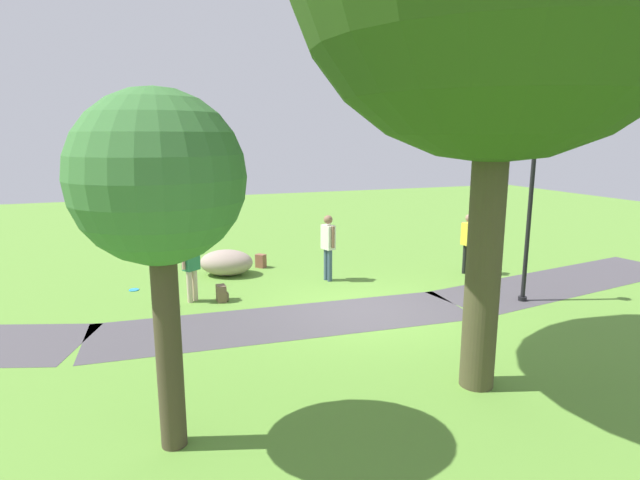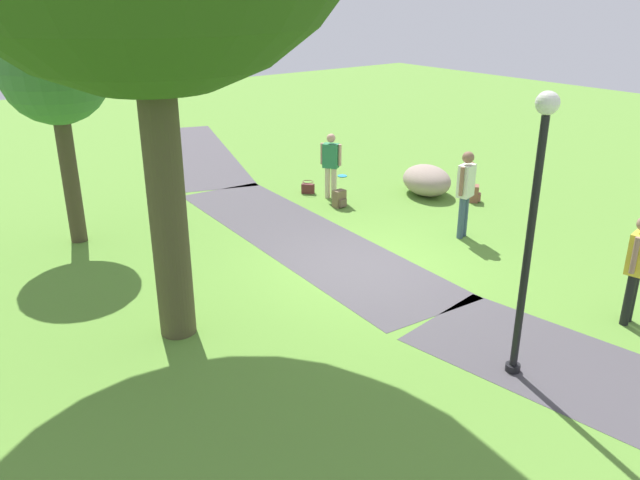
# 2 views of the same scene
# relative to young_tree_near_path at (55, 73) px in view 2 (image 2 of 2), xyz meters

# --- Properties ---
(ground_plane) EXTENTS (48.00, 48.00, 0.00)m
(ground_plane) POSITION_rel_young_tree_near_path_xyz_m (-4.52, -3.67, -3.32)
(ground_plane) COLOR #5D8F35
(footpath_segment_mid) EXTENTS (8.12, 2.57, 0.01)m
(footpath_segment_mid) POSITION_rel_young_tree_near_path_xyz_m (-2.62, -3.71, -3.32)
(footpath_segment_mid) COLOR #49454A
(footpath_segment_mid) RESTS_ON ground
(footpath_segment_far) EXTENTS (8.24, 4.51, 0.01)m
(footpath_segment_far) POSITION_rel_young_tree_near_path_xyz_m (5.17, -5.24, -3.32)
(footpath_segment_far) COLOR #49454A
(footpath_segment_far) RESTS_ON ground
(young_tree_near_path) EXTENTS (2.02, 2.02, 4.40)m
(young_tree_near_path) POSITION_rel_young_tree_near_path_xyz_m (0.00, 0.00, 0.00)
(young_tree_near_path) COLOR #463D2A
(young_tree_near_path) RESTS_ON ground
(lamp_post) EXTENTS (0.28, 0.28, 3.72)m
(lamp_post) POSITION_rel_young_tree_near_path_xyz_m (-8.29, -3.10, -1.04)
(lamp_post) COLOR black
(lamp_post) RESTS_ON ground
(lawn_boulder) EXTENTS (1.81, 1.60, 0.72)m
(lawn_boulder) POSITION_rel_young_tree_near_path_xyz_m (-2.08, -7.88, -2.96)
(lawn_boulder) COLOR gray
(lawn_boulder) RESTS_ON ground
(woman_with_handbag) EXTENTS (0.44, 0.40, 1.59)m
(woman_with_handbag) POSITION_rel_young_tree_near_path_xyz_m (-0.90, -5.79, -2.41)
(woman_with_handbag) COLOR beige
(woman_with_handbag) RESTS_ON ground
(man_near_boulder) EXTENTS (0.33, 0.50, 1.80)m
(man_near_boulder) POSITION_rel_young_tree_near_path_xyz_m (-4.56, -6.35, -2.27)
(man_near_boulder) COLOR #3A5165
(man_near_boulder) RESTS_ON ground
(passerby_on_path) EXTENTS (0.30, 0.51, 1.73)m
(passerby_on_path) POSITION_rel_young_tree_near_path_xyz_m (-8.51, -5.59, -2.32)
(passerby_on_path) COLOR black
(passerby_on_path) RESTS_ON ground
(handbag_on_grass) EXTENTS (0.38, 0.38, 0.31)m
(handbag_on_grass) POSITION_rel_young_tree_near_path_xyz_m (-0.26, -5.58, -3.18)
(handbag_on_grass) COLOR maroon
(handbag_on_grass) RESTS_ON ground
(backpack_by_boulder) EXTENTS (0.35, 0.35, 0.40)m
(backpack_by_boulder) POSITION_rel_young_tree_near_path_xyz_m (-3.20, -8.37, -3.13)
(backpack_by_boulder) COLOR brown
(backpack_by_boulder) RESTS_ON ground
(spare_backpack_on_lawn) EXTENTS (0.27, 0.29, 0.40)m
(spare_backpack_on_lawn) POSITION_rel_young_tree_near_path_xyz_m (-1.54, -5.55, -3.13)
(spare_backpack_on_lawn) COLOR brown
(spare_backpack_on_lawn) RESTS_ON ground
(frisbee_on_grass) EXTENTS (0.25, 0.25, 0.02)m
(frisbee_on_grass) POSITION_rel_young_tree_near_path_xyz_m (0.41, -7.22, -3.31)
(frisbee_on_grass) COLOR #2692CB
(frisbee_on_grass) RESTS_ON ground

